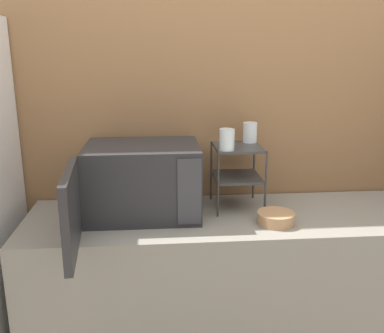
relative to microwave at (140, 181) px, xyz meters
The scene contains 7 objects.
wall_back 0.58m from the microwave, 32.88° to the left, with size 8.00×0.06×2.60m.
counter 0.77m from the microwave, ahead, with size 1.97×0.57×0.91m.
microwave is the anchor object (origin of this frame).
dish_rack 0.47m from the microwave, ahead, with size 0.23×0.25×0.31m.
glass_front_left 0.44m from the microwave, ahead, with size 0.07×0.07×0.10m.
glass_back_right 0.59m from the microwave, 16.33° to the left, with size 0.07×0.07×0.10m.
bowl 0.63m from the microwave, 14.00° to the right, with size 0.16×0.16×0.05m.
Camera 1 is at (-0.37, -1.56, 1.65)m, focal length 40.00 mm.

